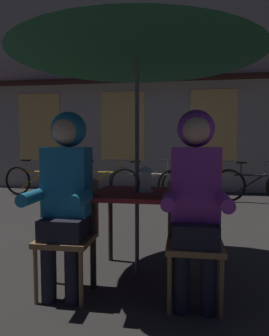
# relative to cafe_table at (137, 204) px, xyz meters

# --- Properties ---
(ground_plane) EXTENTS (60.00, 60.00, 0.00)m
(ground_plane) POSITION_rel_cafe_table_xyz_m (0.00, 0.00, -0.64)
(ground_plane) COLOR #2D2B28
(cafe_table) EXTENTS (0.72, 0.72, 0.74)m
(cafe_table) POSITION_rel_cafe_table_xyz_m (0.00, 0.00, 0.00)
(cafe_table) COLOR maroon
(cafe_table) RESTS_ON ground_plane
(patio_umbrella) EXTENTS (2.10, 2.10, 2.31)m
(patio_umbrella) POSITION_rel_cafe_table_xyz_m (0.00, 0.00, 1.42)
(patio_umbrella) COLOR #4C4C51
(patio_umbrella) RESTS_ON ground_plane
(lantern) EXTENTS (0.11, 0.11, 0.23)m
(lantern) POSITION_rel_cafe_table_xyz_m (0.08, 0.01, 0.22)
(lantern) COLOR white
(lantern) RESTS_ON cafe_table
(chair_left) EXTENTS (0.40, 0.40, 0.87)m
(chair_left) POSITION_rel_cafe_table_xyz_m (-0.48, -0.37, -0.15)
(chair_left) COLOR olive
(chair_left) RESTS_ON ground_plane
(chair_right) EXTENTS (0.40, 0.40, 0.87)m
(chair_right) POSITION_rel_cafe_table_xyz_m (0.48, -0.37, -0.15)
(chair_right) COLOR olive
(chair_right) RESTS_ON ground_plane
(person_left_hooded) EXTENTS (0.45, 0.56, 1.40)m
(person_left_hooded) POSITION_rel_cafe_table_xyz_m (-0.48, -0.43, 0.21)
(person_left_hooded) COLOR black
(person_left_hooded) RESTS_ON ground_plane
(person_right_hooded) EXTENTS (0.45, 0.56, 1.40)m
(person_right_hooded) POSITION_rel_cafe_table_xyz_m (0.48, -0.43, 0.21)
(person_right_hooded) COLOR black
(person_right_hooded) RESTS_ON ground_plane
(shopfront_building) EXTENTS (10.00, 0.93, 6.20)m
(shopfront_building) POSITION_rel_cafe_table_xyz_m (-0.00, 5.40, 2.45)
(shopfront_building) COLOR #9E9389
(shopfront_building) RESTS_ON ground_plane
(bicycle_nearest) EXTENTS (1.67, 0.30, 0.84)m
(bicycle_nearest) POSITION_rel_cafe_table_xyz_m (-2.80, 3.87, -0.29)
(bicycle_nearest) COLOR black
(bicycle_nearest) RESTS_ON ground_plane
(bicycle_second) EXTENTS (1.68, 0.21, 0.84)m
(bicycle_second) POSITION_rel_cafe_table_xyz_m (-1.37, 3.97, -0.29)
(bicycle_second) COLOR black
(bicycle_second) RESTS_ON ground_plane
(bicycle_third) EXTENTS (1.67, 0.27, 0.84)m
(bicycle_third) POSITION_rel_cafe_table_xyz_m (-0.30, 3.73, -0.29)
(bicycle_third) COLOR black
(bicycle_third) RESTS_ON ground_plane
(bicycle_fourth) EXTENTS (1.68, 0.11, 0.84)m
(bicycle_fourth) POSITION_rel_cafe_table_xyz_m (0.79, 3.77, -0.29)
(bicycle_fourth) COLOR black
(bicycle_fourth) RESTS_ON ground_plane
(bicycle_fifth) EXTENTS (1.68, 0.15, 0.84)m
(bicycle_fifth) POSITION_rel_cafe_table_xyz_m (1.81, 3.76, -0.29)
(bicycle_fifth) COLOR black
(bicycle_fifth) RESTS_ON ground_plane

